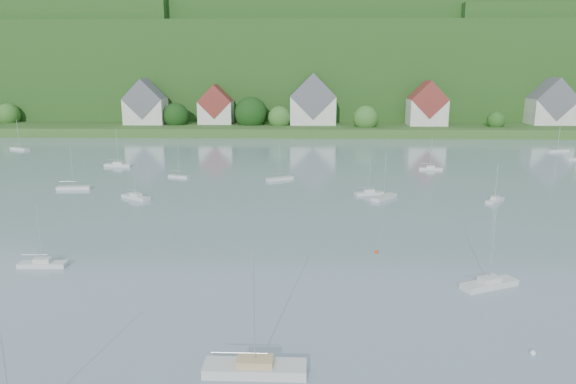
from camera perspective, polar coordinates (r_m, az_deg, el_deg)
The scene contains 13 objects.
far_shore_strip at distance 202.48m, azimuth 1.21°, elevation 7.30°, with size 600.00×60.00×3.00m, color #315720.
forested_ridge at distance 270.04m, azimuth 1.45°, elevation 13.27°, with size 620.00×181.22×69.89m.
village_building_0 at distance 197.16m, azimuth -15.22°, elevation 9.03°, with size 14.00×10.40×16.00m.
village_building_1 at distance 193.50m, azimuth -7.84°, elevation 9.07°, with size 12.00×9.36×14.00m.
village_building_2 at distance 189.84m, azimuth 2.72°, elevation 9.56°, with size 16.00×11.44×18.00m.
village_building_3 at distance 192.81m, azimuth 14.85°, elevation 8.95°, with size 13.00×10.40×15.50m.
village_building_4 at distance 211.22m, azimuth 26.71°, elevation 8.37°, with size 15.00×10.40×16.50m.
near_sailboat_2 at distance 40.59m, azimuth -3.61°, elevation -18.48°, with size 7.57×2.18×10.20m.
near_sailboat_3 at distance 58.39m, azimuth 21.03°, elevation -9.23°, with size 6.45×4.15×8.47m.
near_sailboat_6 at distance 66.17m, azimuth -25.10°, elevation -7.02°, with size 5.36×1.68×7.17m.
mooring_buoy_1 at distance 47.14m, azimuth 25.05°, elevation -15.70°, with size 0.45×0.45×0.45m, color white.
mooring_buoy_3 at distance 65.40m, azimuth 9.59°, elevation -6.54°, with size 0.48×0.48×0.48m, color #CF3D0B.
far_sailboat_cluster at distance 117.97m, azimuth 5.38°, elevation 2.55°, with size 195.60×61.21×8.71m.
Camera 1 is at (1.63, -1.46, 21.69)m, focal length 32.73 mm.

